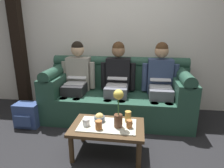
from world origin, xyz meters
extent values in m
plane|color=black|center=(0.00, 0.00, 0.00)|extent=(14.00, 14.00, 0.00)
cube|color=silver|center=(0.00, 1.70, 1.45)|extent=(6.00, 0.12, 2.90)
cube|color=black|center=(-1.88, 1.58, 1.45)|extent=(0.20, 0.20, 2.90)
cube|color=#234738|center=(0.00, 1.10, 0.21)|extent=(2.26, 0.88, 0.42)
cube|color=#234738|center=(0.00, 1.43, 0.62)|extent=(2.26, 0.22, 0.40)
cylinder|color=#234738|center=(0.00, 1.43, 0.87)|extent=(2.26, 0.18, 0.18)
cube|color=#234738|center=(-0.99, 1.10, 0.56)|extent=(0.28, 0.88, 0.28)
cylinder|color=#234738|center=(-0.99, 1.10, 0.74)|extent=(0.18, 0.88, 0.18)
cube|color=#234738|center=(0.99, 1.10, 0.56)|extent=(0.28, 0.88, 0.28)
cylinder|color=#234738|center=(0.99, 1.10, 0.74)|extent=(0.18, 0.88, 0.18)
cube|color=#232326|center=(-0.66, 1.04, 0.49)|extent=(0.34, 0.40, 0.15)
cylinder|color=#232326|center=(-0.76, 0.78, 0.21)|extent=(0.12, 0.12, 0.42)
cylinder|color=#232326|center=(-0.56, 0.78, 0.21)|extent=(0.12, 0.12, 0.42)
cube|color=gray|center=(-0.66, 1.28, 0.69)|extent=(0.38, 0.22, 0.54)
cylinder|color=gray|center=(-0.90, 1.24, 0.67)|extent=(0.09, 0.09, 0.44)
cylinder|color=gray|center=(-0.43, 1.24, 0.67)|extent=(0.09, 0.09, 0.44)
sphere|color=tan|center=(-0.66, 1.26, 1.08)|extent=(0.21, 0.21, 0.21)
sphere|color=black|center=(-0.66, 1.26, 1.12)|extent=(0.19, 0.19, 0.19)
cube|color=silver|center=(-0.66, 1.06, 0.58)|extent=(0.31, 0.22, 0.02)
cube|color=silver|center=(-0.66, 1.21, 0.68)|extent=(0.31, 0.20, 0.10)
cube|color=black|center=(-0.66, 1.21, 0.68)|extent=(0.27, 0.17, 0.08)
cube|color=#595B66|center=(0.00, 1.04, 0.49)|extent=(0.34, 0.40, 0.15)
cylinder|color=#595B66|center=(-0.10, 0.78, 0.21)|extent=(0.12, 0.12, 0.42)
cylinder|color=#595B66|center=(0.10, 0.78, 0.21)|extent=(0.12, 0.12, 0.42)
cube|color=black|center=(0.00, 1.28, 0.69)|extent=(0.38, 0.22, 0.54)
cylinder|color=black|center=(-0.23, 1.24, 0.67)|extent=(0.09, 0.09, 0.44)
cylinder|color=black|center=(0.23, 1.24, 0.67)|extent=(0.09, 0.09, 0.44)
sphere|color=#936B4C|center=(0.00, 1.26, 1.08)|extent=(0.21, 0.21, 0.21)
sphere|color=#472D19|center=(0.00, 1.26, 1.12)|extent=(0.19, 0.19, 0.19)
cube|color=silver|center=(0.00, 1.06, 0.58)|extent=(0.31, 0.22, 0.02)
cube|color=silver|center=(0.00, 1.21, 0.68)|extent=(0.31, 0.20, 0.09)
cube|color=black|center=(0.00, 1.20, 0.68)|extent=(0.27, 0.18, 0.07)
cube|color=#595B66|center=(0.66, 1.04, 0.49)|extent=(0.34, 0.40, 0.15)
cylinder|color=#595B66|center=(0.56, 0.78, 0.21)|extent=(0.12, 0.12, 0.42)
cylinder|color=#595B66|center=(0.76, 0.78, 0.21)|extent=(0.12, 0.12, 0.42)
cube|color=navy|center=(0.66, 1.28, 0.69)|extent=(0.38, 0.22, 0.54)
cylinder|color=navy|center=(0.43, 1.24, 0.67)|extent=(0.09, 0.09, 0.44)
cylinder|color=navy|center=(0.90, 1.24, 0.67)|extent=(0.09, 0.09, 0.44)
sphere|color=tan|center=(0.66, 1.26, 1.08)|extent=(0.21, 0.21, 0.21)
sphere|color=#472D19|center=(0.66, 1.26, 1.12)|extent=(0.19, 0.19, 0.19)
cube|color=silver|center=(0.66, 1.06, 0.58)|extent=(0.31, 0.22, 0.02)
cube|color=silver|center=(0.66, 1.20, 0.69)|extent=(0.31, 0.20, 0.08)
cube|color=black|center=(0.66, 1.20, 0.68)|extent=(0.27, 0.18, 0.07)
cube|color=#47331E|center=(0.00, 0.17, 0.34)|extent=(0.83, 0.53, 0.04)
cube|color=beige|center=(0.00, 0.17, 0.36)|extent=(0.64, 0.37, 0.01)
cylinder|color=#47331E|center=(-0.36, -0.05, 0.16)|extent=(0.06, 0.06, 0.32)
cylinder|color=#47331E|center=(0.36, -0.05, 0.16)|extent=(0.06, 0.06, 0.32)
cylinder|color=#47331E|center=(-0.36, 0.38, 0.16)|extent=(0.06, 0.06, 0.32)
cylinder|color=#47331E|center=(0.36, 0.38, 0.16)|extent=(0.06, 0.06, 0.32)
cylinder|color=brown|center=(0.13, 0.14, 0.44)|extent=(0.09, 0.09, 0.15)
cylinder|color=#3D7538|center=(0.13, 0.14, 0.61)|extent=(0.01, 0.01, 0.20)
sphere|color=#E5CC4C|center=(0.13, 0.14, 0.75)|extent=(0.11, 0.11, 0.11)
cylinder|color=#4C5666|center=(-0.11, 0.24, 0.40)|extent=(0.12, 0.12, 0.06)
sphere|color=#D8B766|center=(-0.11, 0.24, 0.42)|extent=(0.10, 0.10, 0.10)
cylinder|color=#B26633|center=(-0.08, 0.06, 0.42)|extent=(0.07, 0.07, 0.10)
cylinder|color=#B26633|center=(0.25, 0.14, 0.41)|extent=(0.07, 0.07, 0.09)
cylinder|color=gold|center=(0.23, 0.27, 0.44)|extent=(0.07, 0.07, 0.13)
cylinder|color=silver|center=(-0.23, 0.12, 0.41)|extent=(0.08, 0.08, 0.08)
cylinder|color=gold|center=(0.11, 0.28, 0.41)|extent=(0.07, 0.07, 0.08)
cube|color=#33477A|center=(-1.29, 0.66, 0.18)|extent=(0.35, 0.23, 0.36)
cube|color=#33477A|center=(-1.29, 0.52, 0.14)|extent=(0.24, 0.05, 0.16)
camera|label=1|loc=(0.33, -1.79, 1.43)|focal=31.08mm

